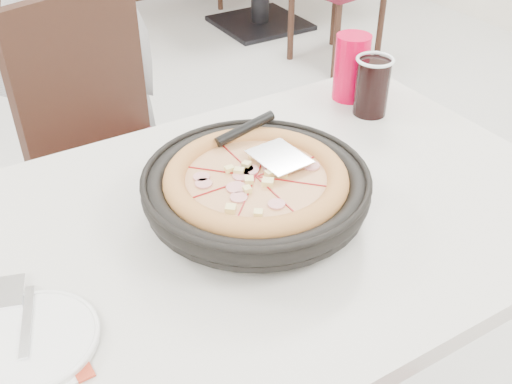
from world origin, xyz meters
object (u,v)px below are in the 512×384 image
main_table (260,346)px  cola_glass (372,88)px  chair_far (134,172)px  side_plate (32,341)px  red_cup (351,67)px  pizza_pan (256,196)px  pizza (256,186)px

main_table → cola_glass: bearing=25.0°
chair_far → side_plate: size_ratio=5.07×
cola_glass → red_cup: (0.01, 0.09, 0.02)m
pizza_pan → cola_glass: 0.48m
side_plate → red_cup: size_ratio=1.17×
red_cup → chair_far: bearing=141.6°
main_table → red_cup: (0.43, 0.29, 0.45)m
cola_glass → side_plate: bearing=-160.9°
cola_glass → red_cup: size_ratio=0.81×
pizza → cola_glass: size_ratio=2.50×
pizza_pan → side_plate: size_ratio=2.11×
pizza → side_plate: pizza is taller
pizza_pan → pizza: pizza is taller
pizza_pan → side_plate: bearing=-167.0°
main_table → red_cup: 0.69m
side_plate → red_cup: (0.87, 0.39, 0.07)m
pizza_pan → main_table: bearing=11.9°
main_table → pizza: pizza is taller
pizza → red_cup: 0.53m
chair_far → side_plate: bearing=42.5°
cola_glass → pizza: bearing=-155.5°
chair_far → pizza: size_ratio=2.92×
chair_far → side_plate: chair_far is taller
side_plate → cola_glass: (0.86, 0.30, 0.06)m
pizza_pan → cola_glass: bearing=24.7°
main_table → side_plate: side_plate is taller
chair_far → side_plate: (-0.42, -0.75, 0.28)m
chair_far → red_cup: bearing=123.0°
main_table → red_cup: bearing=33.6°
red_cup → pizza_pan: bearing=-146.8°
pizza_pan → red_cup: size_ratio=2.47×
chair_far → side_plate: 0.90m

